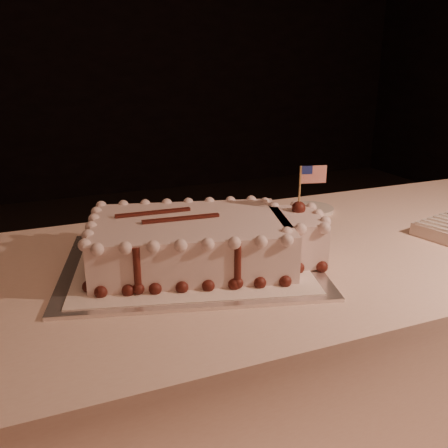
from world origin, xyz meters
name	(u,v)px	position (x,y,z in m)	size (l,w,h in m)	color
banquet_table	(274,380)	(0.00, 0.60, 0.38)	(2.40, 0.80, 0.75)	#F9D7C1
cake_board	(191,264)	(-0.23, 0.60, 0.75)	(0.57, 0.43, 0.01)	silver
doily	(191,262)	(-0.23, 0.60, 0.76)	(0.51, 0.38, 0.00)	white
sheet_cake	(204,240)	(-0.20, 0.59, 0.81)	(0.56, 0.40, 0.21)	silver
side_plate	(311,209)	(0.25, 0.85, 0.76)	(0.14, 0.14, 0.01)	silver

